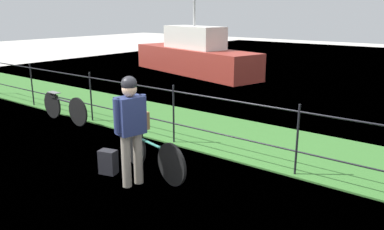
# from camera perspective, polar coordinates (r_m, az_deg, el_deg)

# --- Properties ---
(ground_plane) EXTENTS (60.00, 60.00, 0.00)m
(ground_plane) POSITION_cam_1_polar(r_m,az_deg,el_deg) (5.75, -5.57, -11.78)
(ground_plane) COLOR beige
(grass_strip) EXTENTS (27.00, 2.40, 0.03)m
(grass_strip) POSITION_cam_1_polar(r_m,az_deg,el_deg) (8.04, 9.51, -3.82)
(grass_strip) COLOR #38702D
(grass_strip) RESTS_ON ground
(harbor_water) EXTENTS (30.00, 30.00, 0.00)m
(harbor_water) POSITION_cam_1_polar(r_m,az_deg,el_deg) (16.24, 24.86, 4.51)
(harbor_water) COLOR #426684
(harbor_water) RESTS_ON ground
(iron_fence) EXTENTS (18.04, 0.04, 1.19)m
(iron_fence) POSITION_cam_1_polar(r_m,az_deg,el_deg) (6.93, 5.38, -0.84)
(iron_fence) COLOR black
(iron_fence) RESTS_ON ground
(bicycle_main) EXTENTS (1.72, 0.43, 0.67)m
(bicycle_main) POSITION_cam_1_polar(r_m,az_deg,el_deg) (6.37, -5.99, -5.56)
(bicycle_main) COLOR black
(bicycle_main) RESTS_ON ground
(wooden_crate) EXTENTS (0.38, 0.36, 0.30)m
(wooden_crate) POSITION_cam_1_polar(r_m,az_deg,el_deg) (6.55, -8.04, -0.77)
(wooden_crate) COLOR brown
(wooden_crate) RESTS_ON bicycle_main
(terrier_dog) EXTENTS (0.32, 0.20, 0.18)m
(terrier_dog) POSITION_cam_1_polar(r_m,az_deg,el_deg) (6.47, -8.00, 1.11)
(terrier_dog) COLOR #4C3D2D
(terrier_dog) RESTS_ON wooden_crate
(cyclist_person) EXTENTS (0.34, 0.53, 1.68)m
(cyclist_person) POSITION_cam_1_polar(r_m,az_deg,el_deg) (5.80, -8.95, -0.98)
(cyclist_person) COLOR gray
(cyclist_person) RESTS_ON ground
(backpack_on_paving) EXTENTS (0.32, 0.25, 0.40)m
(backpack_on_paving) POSITION_cam_1_polar(r_m,az_deg,el_deg) (6.53, -12.14, -6.73)
(backpack_on_paving) COLOR black
(backpack_on_paving) RESTS_ON ground
(bicycle_parked) EXTENTS (1.74, 0.17, 0.67)m
(bicycle_parked) POSITION_cam_1_polar(r_m,az_deg,el_deg) (9.77, -18.17, 1.09)
(bicycle_parked) COLOR black
(bicycle_parked) RESTS_ON ground
(moored_boat_near) EXTENTS (6.71, 3.18, 3.55)m
(moored_boat_near) POSITION_cam_1_polar(r_m,az_deg,el_deg) (16.53, 0.33, 8.63)
(moored_boat_near) COLOR #9E3328
(moored_boat_near) RESTS_ON ground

